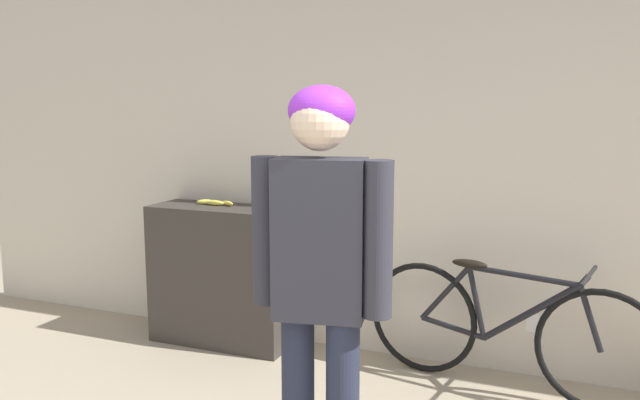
% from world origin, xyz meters
% --- Properties ---
extents(wall_back, '(8.00, 0.07, 2.60)m').
position_xyz_m(wall_back, '(0.00, 2.90, 1.30)').
color(wall_back, beige).
rests_on(wall_back, ground_plane).
extents(side_shelf, '(1.02, 0.40, 1.00)m').
position_xyz_m(side_shelf, '(-1.58, 2.65, 0.50)').
color(side_shelf, '#38332D').
rests_on(side_shelf, ground_plane).
extents(person, '(0.60, 0.27, 1.79)m').
position_xyz_m(person, '(-0.20, 1.12, 1.09)').
color(person, '#23283D').
rests_on(person, ground_plane).
extents(bicycle, '(1.76, 0.48, 0.79)m').
position_xyz_m(bicycle, '(0.41, 2.59, 0.39)').
color(bicycle, black).
rests_on(bicycle, ground_plane).
extents(banana, '(0.31, 0.09, 0.04)m').
position_xyz_m(banana, '(-1.64, 2.69, 1.02)').
color(banana, '#EAD64C').
rests_on(banana, side_shelf).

